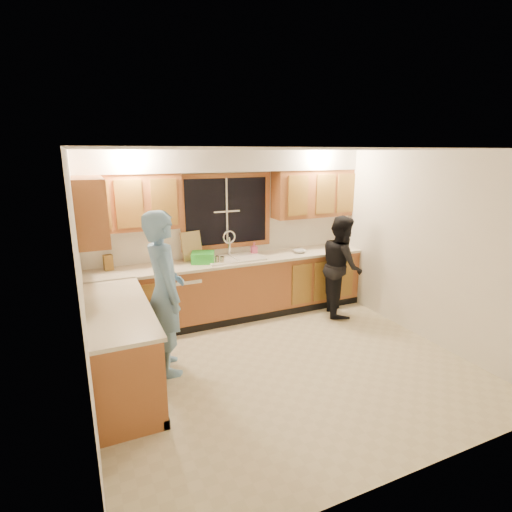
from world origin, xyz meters
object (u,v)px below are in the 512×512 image
Objects in this scene: man at (165,293)px; knife_block at (108,262)px; sink at (234,263)px; stove at (127,373)px; soap_bottle at (254,249)px; dish_crate at (203,257)px; bowl at (300,251)px; woman at (341,266)px; dishwasher at (180,300)px.

knife_block is at bearing 19.76° from man.
sink reaches higher than stove.
stove is 2.99m from soap_bottle.
dish_crate is 1.57m from bowl.
stove is (-1.80, -1.82, -0.41)m from sink.
woman is 8.15× the size of soap_bottle.
bowl is (1.09, -0.07, 0.08)m from sink.
dishwasher is at bearing -175.90° from dish_crate.
bowl is (1.94, -0.06, 0.53)m from dishwasher.
knife_block is 1.29m from dish_crate.
man is at bearing -110.54° from dishwasher.
woman is 7.38× the size of knife_block.
man is at bearing 52.59° from stove.
man is at bearing -142.75° from soap_bottle.
woman is at bearing 20.82° from stove.
dishwasher is at bearing 62.31° from stove.
sink reaches higher than dish_crate.
stove is at bearing -101.11° from knife_block.
sink is 0.49m from dish_crate.
man is 1.21× the size of woman.
dishwasher is 2.49m from woman.
dish_crate is (-2.04, 0.56, 0.22)m from woman.
knife_block is (-3.32, 0.71, 0.25)m from woman.
man is at bearing -124.71° from dish_crate.
sink is 1.10m from bowl.
dish_crate is at bearing 4.10° from dishwasher.
knife_block is (0.04, 1.99, 0.58)m from stove.
sink is 0.46× the size of man.
stove is 4.72× the size of soap_bottle.
dishwasher is (-0.85, -0.01, -0.45)m from sink.
knife_block is (-0.91, 0.18, 0.62)m from dishwasher.
bowl is (2.85, -0.23, -0.08)m from knife_block.
bowl reaches higher than dishwasher.
dishwasher is 4.30× the size of soap_bottle.
stove is at bearing 133.04° from woman.
woman is (2.41, -0.53, 0.37)m from dishwasher.
woman is 1.37m from soap_bottle.
sink is 1.78m from knife_block.
soap_bottle reaches higher than dishwasher.
knife_block reaches higher than stove.
soap_bottle reaches higher than bowl.
sink is 1.05× the size of dishwasher.
soap_bottle reaches higher than dish_crate.
dishwasher is 1.38m from soap_bottle.
dishwasher is 1.30m from man.
bowl is at bearing -67.03° from man.
sink is at bearing -1.44° from dish_crate.
man reaches higher than dishwasher.
dish_crate reaches higher than bowl.
dishwasher is 0.91× the size of stove.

